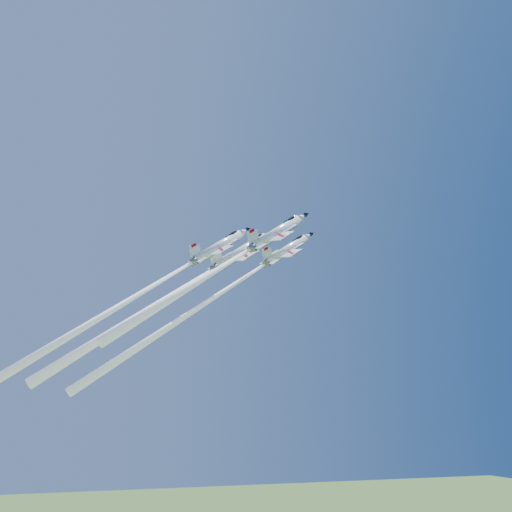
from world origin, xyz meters
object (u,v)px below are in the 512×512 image
object	(u,v)px
jet_left	(175,293)
jet_slot	(135,296)
jet_right	(222,267)
jet_lead	(214,298)

from	to	relation	value
jet_left	jet_slot	world-z (taller)	jet_left
jet_left	jet_right	distance (m)	13.00
jet_lead	jet_slot	distance (m)	15.26
jet_left	jet_slot	xyz separation A→B (m)	(-8.61, -7.99, -2.80)
jet_slot	jet_right	bearing A→B (deg)	63.20
jet_lead	jet_left	distance (m)	8.69
jet_lead	jet_right	xyz separation A→B (m)	(0.11, -5.13, 4.81)
jet_lead	jet_right	world-z (taller)	jet_right
jet_left	jet_slot	distance (m)	12.07
jet_left	jet_right	bearing A→B (deg)	14.85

